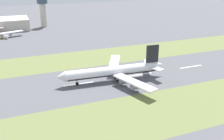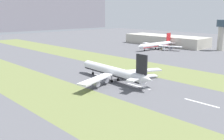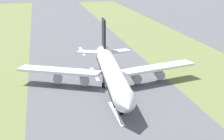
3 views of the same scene
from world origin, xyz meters
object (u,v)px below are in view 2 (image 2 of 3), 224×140
(control_tower, at_px, (222,32))
(service_truck, at_px, (163,49))
(airplane_main_jet, at_px, (114,72))
(terminal_building, at_px, (166,40))
(airplane_parked_apron, at_px, (157,45))

(control_tower, relative_size, service_truck, 5.48)
(airplane_main_jet, xyz_separation_m, terminal_building, (180.07, 89.88, 0.20))
(control_tower, height_order, airplane_parked_apron, control_tower)
(terminal_building, relative_size, control_tower, 3.24)
(service_truck, bearing_deg, airplane_parked_apron, 81.80)
(control_tower, bearing_deg, airplane_main_jet, -174.94)
(airplane_main_jet, height_order, control_tower, control_tower)
(airplane_main_jet, distance_m, airplane_parked_apron, 154.24)
(control_tower, height_order, service_truck, control_tower)
(service_truck, bearing_deg, airplane_main_jet, -155.95)
(airplane_main_jet, height_order, terminal_building, airplane_main_jet)
(airplane_main_jet, bearing_deg, terminal_building, 26.53)
(terminal_building, distance_m, airplane_parked_apron, 47.12)
(control_tower, distance_m, airplane_parked_apron, 72.92)
(airplane_main_jet, relative_size, service_truck, 10.65)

